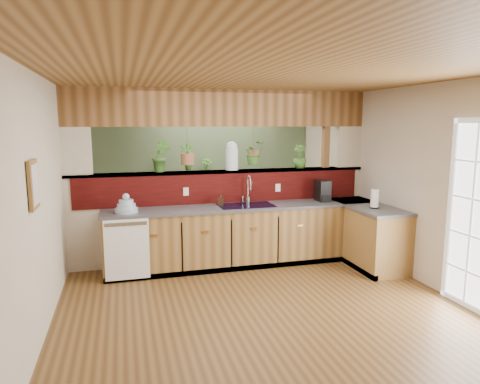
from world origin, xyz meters
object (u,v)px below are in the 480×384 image
object	(u,v)px
paper_towel	(375,199)
shelving_console	(183,206)
faucet	(248,188)
soap_dispenser	(221,199)
glass_jar	(232,156)
dish_stack	(126,207)
coffee_maker	(323,192)

from	to	relation	value
paper_towel	shelving_console	size ratio (longest dim) A/B	0.19
faucet	soap_dispenser	world-z (taller)	faucet
glass_jar	dish_stack	bearing A→B (deg)	-164.27
soap_dispenser	paper_towel	size ratio (longest dim) A/B	0.62
dish_stack	shelving_console	xyz separation A→B (m)	(1.08, 2.35, -0.48)
paper_towel	glass_jar	distance (m)	2.20
soap_dispenser	glass_jar	bearing A→B (deg)	47.91
coffee_maker	shelving_console	world-z (taller)	coffee_maker
glass_jar	shelving_console	xyz separation A→B (m)	(-0.51, 1.90, -1.11)
dish_stack	paper_towel	xyz separation A→B (m)	(3.42, -0.62, 0.05)
faucet	dish_stack	distance (m)	1.81
soap_dispenser	coffee_maker	size ratio (longest dim) A/B	0.55
coffee_maker	faucet	bearing A→B (deg)	177.45
soap_dispenser	shelving_console	world-z (taller)	soap_dispenser
coffee_maker	shelving_console	xyz separation A→B (m)	(-1.89, 2.25, -0.55)
coffee_maker	glass_jar	xyz separation A→B (m)	(-1.37, 0.35, 0.56)
soap_dispenser	coffee_maker	xyz separation A→B (m)	(1.61, -0.09, 0.06)
glass_jar	soap_dispenser	bearing A→B (deg)	-132.09
faucet	coffee_maker	xyz separation A→B (m)	(1.17, -0.14, -0.08)
dish_stack	glass_jar	world-z (taller)	glass_jar
coffee_maker	glass_jar	distance (m)	1.53
shelving_console	faucet	bearing A→B (deg)	-91.01
dish_stack	glass_jar	xyz separation A→B (m)	(1.59, 0.45, 0.63)
dish_stack	shelving_console	bearing A→B (deg)	65.34
glass_jar	shelving_console	bearing A→B (deg)	105.12
coffee_maker	soap_dispenser	bearing A→B (deg)	-179.00
faucet	dish_stack	world-z (taller)	faucet
dish_stack	faucet	bearing A→B (deg)	7.39
faucet	coffee_maker	bearing A→B (deg)	-6.62
faucet	glass_jar	bearing A→B (deg)	133.14
glass_jar	coffee_maker	bearing A→B (deg)	-14.34
dish_stack	coffee_maker	world-z (taller)	coffee_maker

